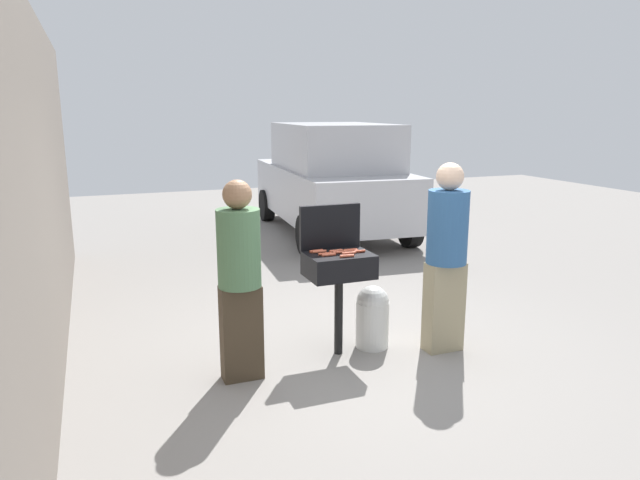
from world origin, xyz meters
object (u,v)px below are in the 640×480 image
Objects in this scene: bbq_grill at (339,269)px; hot_dog_7 at (350,250)px; hot_dog_2 at (316,251)px; person_right at (446,251)px; hot_dog_5 at (339,252)px; hot_dog_1 at (349,253)px; hot_dog_0 at (319,252)px; hot_dog_6 at (359,251)px; hot_dog_8 at (336,251)px; propane_tank at (372,315)px; hot_dog_3 at (351,251)px; hot_dog_4 at (347,256)px; hot_dog_10 at (325,254)px; parked_minivan at (332,178)px; person_left at (240,274)px; hot_dog_9 at (329,255)px.

hot_dog_7 is at bearing 17.22° from bbq_grill.
hot_dog_2 is 0.07× the size of person_right.
hot_dog_1 is at bearing -43.74° from hot_dog_5.
hot_dog_6 is at bearing -20.57° from hot_dog_0.
hot_dog_5 is at bearing -82.60° from hot_dog_8.
hot_dog_7 is 0.14m from hot_dog_8.
hot_dog_7 is 0.21× the size of propane_tank.
hot_dog_8 is (0.17, -0.06, 0.00)m from hot_dog_2.
hot_dog_6 is 0.21m from hot_dog_8.
hot_dog_1 is 0.09m from hot_dog_3.
hot_dog_2 and hot_dog_4 have the same top height.
person_right is at bearing -13.27° from hot_dog_1.
hot_dog_0 is 1.00× the size of hot_dog_10.
hot_dog_8 is at bearing 152.81° from hot_dog_6.
hot_dog_5 is 5.56m from parked_minivan.
person_left reaches higher than bbq_grill.
hot_dog_1 is 0.10m from hot_dog_4.
hot_dog_4 is 0.78m from propane_tank.
hot_dog_5 is (-0.07, 0.06, 0.00)m from hot_dog_1.
parked_minivan reaches higher than hot_dog_6.
hot_dog_1 is at bearing -59.22° from hot_dog_8.
hot_dog_10 is at bearing -10.04° from person_right.
hot_dog_0 is 0.30m from hot_dog_4.
propane_tank is at bearing 4.75° from hot_dog_10.
hot_dog_1 and hot_dog_4 have the same top height.
hot_dog_6 reaches higher than propane_tank.
hot_dog_2 is at bearing 125.09° from hot_dog_4.
hot_dog_4 is at bearing -35.90° from hot_dog_9.
hot_dog_10 is (-0.14, -0.01, 0.16)m from bbq_grill.
hot_dog_9 is at bearing -176.67° from hot_dog_6.
hot_dog_10 is (-0.21, 0.05, 0.00)m from hot_dog_1.
parked_minivan is at bearing 68.21° from bbq_grill.
parked_minivan reaches higher than propane_tank.
hot_dog_10 is at bearing 111.64° from hot_dog_9.
parked_minivan reaches higher than hot_dog_2.
hot_dog_9 and hot_dog_10 have the same top height.
hot_dog_5 is at bearing 136.26° from hot_dog_1.
person_right is at bearing 8.94° from person_left.
parked_minivan is (1.69, 5.13, 0.70)m from propane_tank.
person_right is (1.11, -0.27, -0.01)m from hot_dog_10.
hot_dog_4 is at bearing -121.11° from hot_dog_7.
parked_minivan is at bearing 69.41° from hot_dog_3.
person_left reaches higher than hot_dog_5.
hot_dog_5 is 1.00× the size of hot_dog_7.
hot_dog_7 is at bearing 59.99° from hot_dog_1.
hot_dog_4 is 0.21× the size of propane_tank.
hot_dog_7 is at bearing 123.75° from hot_dog_6.
hot_dog_8 is at bearing 120.78° from hot_dog_1.
hot_dog_6 is 1.00× the size of hot_dog_7.
person_right is 5.55m from parked_minivan.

